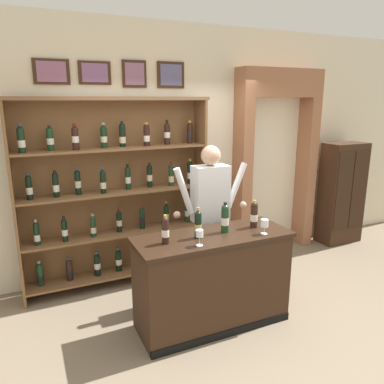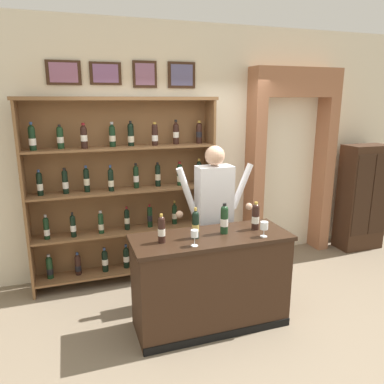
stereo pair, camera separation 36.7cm
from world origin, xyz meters
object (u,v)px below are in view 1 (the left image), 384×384
object	(u,v)px
wine_glass_right	(200,234)
wine_glass_spare	(264,224)
side_cabinet	(342,193)
shopkeeper	(210,205)
tasting_counter	(212,280)
tasting_bottle_grappa	(198,224)
tasting_bottle_bianco	(254,214)
tasting_bottle_super_tuscan	(225,218)
wine_shelf	(115,189)
tasting_bottle_vin_santo	(165,230)

from	to	relation	value
wine_glass_right	wine_glass_spare	distance (m)	0.71
side_cabinet	wine_glass_spare	bearing A→B (deg)	-151.03
shopkeeper	side_cabinet	bearing A→B (deg)	13.65
tasting_counter	wine_glass_spare	bearing A→B (deg)	-21.48
side_cabinet	wine_glass_right	world-z (taller)	side_cabinet
side_cabinet	tasting_counter	bearing A→B (deg)	-158.11
tasting_counter	wine_glass_spare	size ratio (longest dim) A/B	10.40
tasting_bottle_grappa	wine_glass_spare	distance (m)	0.66
tasting_counter	tasting_bottle_grappa	bearing A→B (deg)	-177.62
wine_glass_spare	side_cabinet	bearing A→B (deg)	28.97
side_cabinet	tasting_bottle_bianco	distance (m)	2.72
tasting_bottle_grappa	shopkeeper	bearing A→B (deg)	52.69
shopkeeper	tasting_bottle_super_tuscan	world-z (taller)	shopkeeper
tasting_counter	tasting_bottle_bianco	distance (m)	0.79
tasting_bottle_super_tuscan	wine_glass_spare	size ratio (longest dim) A/B	2.06
side_cabinet	tasting_bottle_super_tuscan	world-z (taller)	side_cabinet
wine_shelf	tasting_bottle_super_tuscan	bearing A→B (deg)	-58.18
tasting_counter	wine_glass_spare	xyz separation A→B (m)	(0.47, -0.19, 0.59)
side_cabinet	tasting_bottle_grappa	bearing A→B (deg)	-159.06
tasting_bottle_super_tuscan	tasting_bottle_grappa	bearing A→B (deg)	-174.56
side_cabinet	tasting_bottle_super_tuscan	size ratio (longest dim) A/B	5.18
shopkeeper	wine_shelf	bearing A→B (deg)	138.97
tasting_counter	tasting_bottle_bianco	size ratio (longest dim) A/B	5.40
tasting_bottle_grappa	wine_glass_spare	world-z (taller)	tasting_bottle_grappa
side_cabinet	wine_glass_spare	world-z (taller)	side_cabinet
side_cabinet	shopkeeper	bearing A→B (deg)	-166.35
tasting_counter	shopkeeper	size ratio (longest dim) A/B	0.88
wine_shelf	tasting_counter	size ratio (longest dim) A/B	1.47
tasting_counter	shopkeeper	distance (m)	0.85
tasting_bottle_bianco	wine_glass_right	bearing A→B (deg)	-163.15
shopkeeper	tasting_bottle_bianco	distance (m)	0.56
side_cabinet	tasting_bottle_super_tuscan	xyz separation A→B (m)	(-2.79, -1.16, 0.31)
tasting_bottle_super_tuscan	tasting_bottle_bianco	bearing A→B (deg)	1.08
tasting_bottle_vin_santo	tasting_bottle_grappa	xyz separation A→B (m)	(0.33, 0.01, 0.01)
wine_glass_right	wine_glass_spare	world-z (taller)	wine_glass_right
tasting_bottle_grappa	tasting_bottle_bianco	xyz separation A→B (m)	(0.66, 0.04, 0.00)
shopkeeper	tasting_bottle_super_tuscan	xyz separation A→B (m)	(-0.10, -0.50, 0.02)
tasting_bottle_super_tuscan	shopkeeper	bearing A→B (deg)	79.23
wine_shelf	tasting_bottle_grappa	distance (m)	1.39
tasting_counter	side_cabinet	bearing A→B (deg)	21.89
tasting_bottle_vin_santo	tasting_bottle_grappa	world-z (taller)	tasting_bottle_grappa
tasting_counter	tasting_bottle_super_tuscan	world-z (taller)	tasting_bottle_super_tuscan
wine_shelf	wine_glass_right	size ratio (longest dim) A/B	15.10
tasting_bottle_vin_santo	wine_glass_spare	size ratio (longest dim) A/B	1.84
wine_glass_spare	tasting_counter	bearing A→B (deg)	158.52
tasting_bottle_vin_santo	wine_glass_spare	bearing A→B (deg)	-10.13
tasting_bottle_grappa	wine_glass_right	world-z (taller)	tasting_bottle_grappa
tasting_bottle_vin_santo	tasting_bottle_super_tuscan	distance (m)	0.64
tasting_counter	tasting_bottle_grappa	world-z (taller)	tasting_bottle_grappa
tasting_bottle_grappa	side_cabinet	bearing A→B (deg)	20.94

